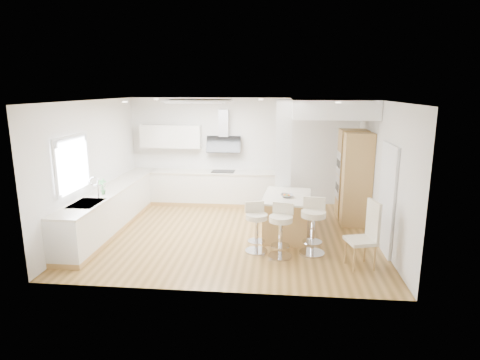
# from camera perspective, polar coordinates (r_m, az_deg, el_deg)

# --- Properties ---
(ground) EXTENTS (6.00, 6.00, 0.00)m
(ground) POSITION_cam_1_polar(r_m,az_deg,el_deg) (8.64, -1.06, -7.68)
(ground) COLOR #A0753B
(ground) RESTS_ON ground
(ceiling) EXTENTS (6.00, 5.00, 0.02)m
(ceiling) POSITION_cam_1_polar(r_m,az_deg,el_deg) (8.64, -1.06, -7.68)
(ceiling) COLOR white
(ceiling) RESTS_ON ground
(wall_back) EXTENTS (6.00, 0.04, 2.80)m
(wall_back) POSITION_cam_1_polar(r_m,az_deg,el_deg) (10.70, 0.44, 4.11)
(wall_back) COLOR silver
(wall_back) RESTS_ON ground
(wall_left) EXTENTS (0.04, 5.00, 2.80)m
(wall_left) POSITION_cam_1_polar(r_m,az_deg,el_deg) (9.09, -20.24, 1.73)
(wall_left) COLOR silver
(wall_left) RESTS_ON ground
(wall_right) EXTENTS (0.04, 5.00, 2.80)m
(wall_right) POSITION_cam_1_polar(r_m,az_deg,el_deg) (8.45, 19.55, 0.99)
(wall_right) COLOR silver
(wall_right) RESTS_ON ground
(skylight) EXTENTS (4.10, 2.10, 0.06)m
(skylight) POSITION_cam_1_polar(r_m,az_deg,el_deg) (8.81, -5.89, 11.11)
(skylight) COLOR silver
(skylight) RESTS_ON ground
(window_left) EXTENTS (0.06, 1.28, 1.07)m
(window_left) POSITION_cam_1_polar(r_m,az_deg,el_deg) (8.23, -22.79, 2.51)
(window_left) COLOR white
(window_left) RESTS_ON ground
(doorway_right) EXTENTS (0.05, 1.00, 2.10)m
(doorway_right) POSITION_cam_1_polar(r_m,az_deg,el_deg) (7.97, 20.17, -2.71)
(doorway_right) COLOR #3F3831
(doorway_right) RESTS_ON ground
(counter_left) EXTENTS (0.63, 4.50, 1.35)m
(counter_left) POSITION_cam_1_polar(r_m,az_deg,el_deg) (9.39, -17.54, -3.65)
(counter_left) COLOR tan
(counter_left) RESTS_ON ground
(counter_back) EXTENTS (3.62, 0.63, 2.50)m
(counter_back) POSITION_cam_1_polar(r_m,az_deg,el_deg) (10.68, -4.59, 0.20)
(counter_back) COLOR tan
(counter_back) RESTS_ON ground
(pillar) EXTENTS (0.35, 0.35, 2.80)m
(pillar) POSITION_cam_1_polar(r_m,az_deg,el_deg) (9.13, 6.16, 2.51)
(pillar) COLOR silver
(pillar) RESTS_ON ground
(soffit) EXTENTS (1.78, 2.20, 0.40)m
(soffit) POSITION_cam_1_polar(r_m,az_deg,el_deg) (9.51, 12.75, 9.97)
(soffit) COLOR white
(soffit) RESTS_ON ground
(oven_column) EXTENTS (0.63, 1.21, 2.10)m
(oven_column) POSITION_cam_1_polar(r_m,az_deg,el_deg) (9.63, 15.82, 0.50)
(oven_column) COLOR tan
(oven_column) RESTS_ON ground
(peninsula) EXTENTS (1.07, 1.51, 0.94)m
(peninsula) POSITION_cam_1_polar(r_m,az_deg,el_deg) (8.49, 6.66, -5.00)
(peninsula) COLOR tan
(peninsula) RESTS_ON ground
(bar_stool_a) EXTENTS (0.54, 0.54, 0.95)m
(bar_stool_a) POSITION_cam_1_polar(r_m,az_deg,el_deg) (7.59, 2.33, -6.36)
(bar_stool_a) COLOR silver
(bar_stool_a) RESTS_ON ground
(bar_stool_b) EXTENTS (0.54, 0.54, 1.00)m
(bar_stool_b) POSITION_cam_1_polar(r_m,az_deg,el_deg) (7.39, 5.85, -6.75)
(bar_stool_b) COLOR silver
(bar_stool_b) RESTS_ON ground
(bar_stool_c) EXTENTS (0.54, 0.54, 1.06)m
(bar_stool_c) POSITION_cam_1_polar(r_m,az_deg,el_deg) (7.60, 10.35, -6.06)
(bar_stool_c) COLOR silver
(bar_stool_c) RESTS_ON ground
(dining_chair) EXTENTS (0.56, 0.56, 1.18)m
(dining_chair) POSITION_cam_1_polar(r_m,az_deg,el_deg) (7.26, 17.62, -7.08)
(dining_chair) COLOR beige
(dining_chair) RESTS_ON ground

